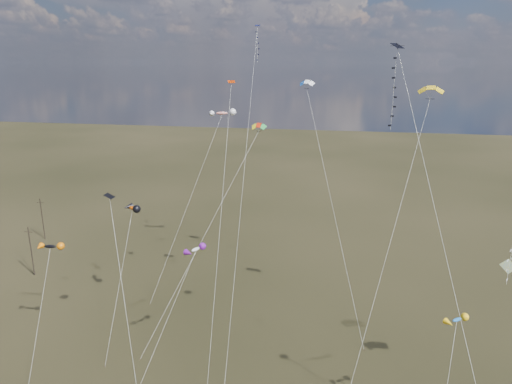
% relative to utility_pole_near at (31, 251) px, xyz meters
% --- Properties ---
extents(utility_pole_near, '(1.40, 0.20, 8.00)m').
position_rel_utility_pole_near_xyz_m(utility_pole_near, '(0.00, 0.00, 0.00)').
color(utility_pole_near, black).
rests_on(utility_pole_near, ground).
extents(utility_pole_far, '(1.40, 0.20, 8.00)m').
position_rel_utility_pole_near_xyz_m(utility_pole_far, '(-8.00, 14.00, 0.00)').
color(utility_pole_far, black).
rests_on(utility_pole_far, ground).
extents(diamond_black_high, '(9.61, 16.15, 33.75)m').
position_rel_utility_pole_near_xyz_m(diamond_black_high, '(51.20, -18.64, 24.60)').
color(diamond_black_high, black).
rests_on(diamond_black_high, ground).
extents(diamond_navy_tall, '(2.38, 28.43, 37.34)m').
position_rel_utility_pole_near_xyz_m(diamond_navy_tall, '(34.37, 6.11, 27.89)').
color(diamond_navy_tall, '#0F1445').
rests_on(diamond_navy_tall, ground).
extents(diamond_black_mid, '(7.02, 9.95, 18.75)m').
position_rel_utility_pole_near_xyz_m(diamond_black_mid, '(24.14, -17.12, 10.15)').
color(diamond_black_mid, black).
rests_on(diamond_black_mid, ground).
extents(diamond_orange_center, '(1.91, 18.04, 30.24)m').
position_rel_utility_pole_near_xyz_m(diamond_orange_center, '(34.05, -10.22, 16.22)').
color(diamond_orange_center, '#C52C00').
rests_on(diamond_orange_center, ground).
extents(parafoil_yellow, '(9.01, 16.47, 30.32)m').
position_rel_utility_pole_near_xyz_m(parafoil_yellow, '(55.44, -6.77, 25.48)').
color(parafoil_yellow, yellow).
rests_on(parafoil_yellow, ground).
extents(parafoil_blue_white, '(9.96, 16.07, 30.30)m').
position_rel_utility_pole_near_xyz_m(parafoil_blue_white, '(41.66, 5.00, 25.44)').
color(parafoil_blue_white, '#1E57B3').
rests_on(parafoil_blue_white, ground).
extents(parafoil_tricolor, '(11.64, 15.93, 25.20)m').
position_rel_utility_pole_near_xyz_m(parafoil_tricolor, '(36.17, -1.68, 20.34)').
color(parafoil_tricolor, '#FFFD1C').
rests_on(parafoil_tricolor, ground).
extents(novelty_black_orange, '(3.46, 9.81, 12.86)m').
position_rel_utility_pole_near_xyz_m(novelty_black_orange, '(15.14, -15.56, 8.25)').
color(novelty_black_orange, black).
rests_on(novelty_black_orange, ground).
extents(novelty_orange_black, '(2.67, 13.08, 15.07)m').
position_rel_utility_pole_near_xyz_m(novelty_orange_black, '(20.99, -6.81, 10.37)').
color(novelty_orange_black, '#D74E04').
rests_on(novelty_orange_black, ground).
extents(novelty_white_purple, '(5.35, 9.43, 14.09)m').
position_rel_utility_pole_near_xyz_m(novelty_white_purple, '(32.43, -16.15, 9.53)').
color(novelty_white_purple, silver).
rests_on(novelty_white_purple, ground).
extents(novelty_redwhite_stripe, '(8.29, 17.83, 25.30)m').
position_rel_utility_pole_near_xyz_m(novelty_redwhite_stripe, '(27.93, 11.63, 20.49)').
color(novelty_redwhite_stripe, red).
rests_on(novelty_redwhite_stripe, ground).
extents(novelty_blue_yellow, '(3.02, 7.54, 12.31)m').
position_rel_utility_pole_near_xyz_m(novelty_blue_yellow, '(56.75, -22.13, 7.78)').
color(novelty_blue_yellow, blue).
rests_on(novelty_blue_yellow, ground).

